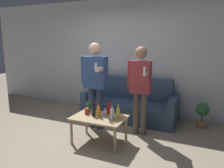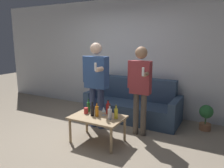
# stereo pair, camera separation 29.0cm
# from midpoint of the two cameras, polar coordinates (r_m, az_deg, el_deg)

# --- Properties ---
(ground_plane) EXTENTS (16.00, 16.00, 0.00)m
(ground_plane) POSITION_cam_midpoint_polar(r_m,az_deg,el_deg) (3.95, -6.85, -14.77)
(ground_plane) COLOR gray
(wall_back) EXTENTS (8.00, 0.06, 2.70)m
(wall_back) POSITION_cam_midpoint_polar(r_m,az_deg,el_deg) (5.34, 5.44, 7.20)
(wall_back) COLOR silver
(wall_back) RESTS_ON ground_plane
(couch) EXTENTS (2.05, 0.84, 0.89)m
(couch) POSITION_cam_midpoint_polar(r_m,az_deg,el_deg) (4.95, 7.27, -5.45)
(couch) COLOR #334760
(couch) RESTS_ON ground_plane
(coffee_table) EXTENTS (0.90, 0.60, 0.46)m
(coffee_table) POSITION_cam_midpoint_polar(r_m,az_deg,el_deg) (3.77, -1.59, -9.29)
(coffee_table) COLOR tan
(coffee_table) RESTS_ON ground_plane
(bottle_orange) EXTENTS (0.07, 0.07, 0.24)m
(bottle_orange) POSITION_cam_midpoint_polar(r_m,az_deg,el_deg) (3.60, 1.74, -7.78)
(bottle_orange) COLOR silver
(bottle_orange) RESTS_ON coffee_table
(bottle_green) EXTENTS (0.06, 0.06, 0.23)m
(bottle_green) POSITION_cam_midpoint_polar(r_m,az_deg,el_deg) (3.99, -4.12, -5.91)
(bottle_green) COLOR #23752D
(bottle_green) RESTS_ON coffee_table
(bottle_dark) EXTENTS (0.08, 0.08, 0.25)m
(bottle_dark) POSITION_cam_midpoint_polar(r_m,az_deg,el_deg) (3.86, 1.14, -6.41)
(bottle_dark) COLOR #B21E1E
(bottle_dark) RESTS_ON coffee_table
(bottle_yellow) EXTENTS (0.06, 0.06, 0.24)m
(bottle_yellow) POSITION_cam_midpoint_polar(r_m,az_deg,el_deg) (3.73, -1.74, -7.08)
(bottle_yellow) COLOR orange
(bottle_yellow) RESTS_ON coffee_table
(bottle_red) EXTENTS (0.06, 0.06, 0.25)m
(bottle_red) POSITION_cam_midpoint_polar(r_m,az_deg,el_deg) (3.76, -2.99, -6.90)
(bottle_red) COLOR black
(bottle_red) RESTS_ON coffee_table
(bottle_clear) EXTENTS (0.06, 0.06, 0.23)m
(bottle_clear) POSITION_cam_midpoint_polar(r_m,az_deg,el_deg) (3.64, 3.38, -7.66)
(bottle_clear) COLOR yellow
(bottle_clear) RESTS_ON coffee_table
(wine_glass_near) EXTENTS (0.07, 0.07, 0.15)m
(wine_glass_near) POSITION_cam_midpoint_polar(r_m,az_deg,el_deg) (3.77, 0.03, -6.75)
(wine_glass_near) COLOR silver
(wine_glass_near) RESTS_ON coffee_table
(cup_on_table) EXTENTS (0.08, 0.08, 0.11)m
(cup_on_table) POSITION_cam_midpoint_polar(r_m,az_deg,el_deg) (3.89, -4.68, -6.97)
(cup_on_table) COLOR red
(cup_on_table) RESTS_ON coffee_table
(person_standing_left) EXTENTS (0.54, 0.44, 1.69)m
(person_standing_left) POSITION_cam_midpoint_polar(r_m,az_deg,el_deg) (4.24, -2.21, 1.23)
(person_standing_left) COLOR navy
(person_standing_left) RESTS_ON ground_plane
(person_standing_right) EXTENTS (0.44, 0.41, 1.63)m
(person_standing_right) POSITION_cam_midpoint_polar(r_m,az_deg,el_deg) (3.95, 9.47, 0.18)
(person_standing_right) COLOR brown
(person_standing_right) RESTS_ON ground_plane
(potted_plant) EXTENTS (0.26, 0.26, 0.50)m
(potted_plant) POSITION_cam_midpoint_polar(r_m,az_deg,el_deg) (4.72, 24.98, -7.52)
(potted_plant) COLOR #936042
(potted_plant) RESTS_ON ground_plane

